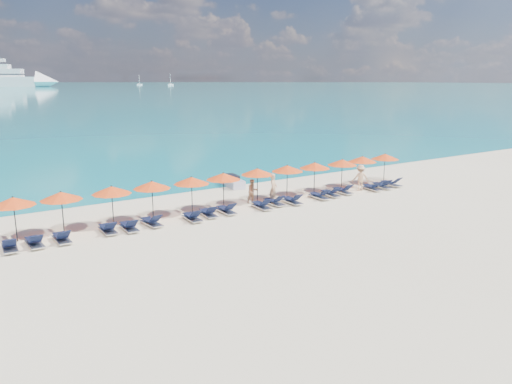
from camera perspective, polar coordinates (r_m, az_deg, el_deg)
ground at (r=27.57m, az=3.43°, el=-3.59°), size 1400.00×1400.00×0.00m
sailboat_near at (r=599.80m, az=-13.18°, el=11.91°), size 6.28×2.09×11.52m
sailboat_far at (r=573.17m, az=-9.75°, el=12.03°), size 6.66×2.22×12.21m
jetski at (r=36.65m, az=-2.64°, el=1.16°), size 1.30×2.64×0.90m
beachgoer_a at (r=31.64m, az=2.00°, el=0.39°), size 0.84×0.82×1.94m
beachgoer_b at (r=31.79m, az=-0.38°, el=0.10°), size 0.78×0.49×1.55m
beachgoer_c at (r=36.11m, az=11.85°, el=1.61°), size 1.31×1.03×1.84m
umbrella_0 at (r=26.68m, az=-26.01°, el=-0.98°), size 2.10×2.10×2.28m
umbrella_1 at (r=26.97m, az=-21.39°, el=-0.41°), size 2.10×2.10×2.28m
umbrella_2 at (r=27.51m, az=-16.18°, el=0.21°), size 2.10×2.10×2.28m
umbrella_3 at (r=28.29m, az=-11.82°, el=0.79°), size 2.10×2.10×2.28m
umbrella_4 at (r=29.15m, az=-7.38°, el=1.31°), size 2.10×2.10×2.28m
umbrella_5 at (r=30.20m, az=-3.75°, el=1.80°), size 2.10×2.10×2.28m
umbrella_6 at (r=31.64m, az=0.16°, el=2.34°), size 2.10×2.10×2.28m
umbrella_7 at (r=32.86m, az=3.60°, el=2.71°), size 2.10×2.10×2.28m
umbrella_8 at (r=34.14m, az=6.72°, el=3.02°), size 2.10×2.10×2.28m
umbrella_9 at (r=35.73m, az=9.83°, el=3.36°), size 2.10×2.10×2.28m
umbrella_10 at (r=37.41m, az=12.07°, el=3.69°), size 2.10×2.10×2.28m
umbrella_11 at (r=39.08m, az=14.53°, el=3.94°), size 2.10×2.10×2.28m
lounger_0 at (r=25.84m, az=-26.34°, el=-5.54°), size 0.71×1.73×0.66m
lounger_1 at (r=25.96m, az=-24.00°, el=-5.23°), size 0.69×1.72×0.66m
lounger_2 at (r=26.12m, az=-21.31°, el=-4.88°), size 0.64×1.71×0.66m
lounger_3 at (r=26.86m, az=-16.57°, el=-4.04°), size 0.67×1.72×0.66m
lounger_4 at (r=26.98m, az=-14.30°, el=-3.83°), size 0.67×1.72×0.66m
lounger_5 at (r=27.57m, az=-11.83°, el=-3.34°), size 0.77×1.75×0.66m
lounger_6 at (r=28.15m, az=-7.30°, el=-2.83°), size 0.70×1.73×0.66m
lounger_7 at (r=28.90m, az=-5.47°, el=-2.37°), size 0.79×1.76×0.66m
lounger_8 at (r=29.47m, az=-3.42°, el=-2.03°), size 0.68×1.72×0.66m
lounger_9 at (r=30.45m, az=0.65°, el=-1.52°), size 0.75×1.74×0.66m
lounger_10 at (r=31.33m, az=2.09°, el=-1.12°), size 0.67×1.72×0.66m
lounger_11 at (r=31.75m, az=4.17°, el=-0.95°), size 0.73×1.74×0.66m
lounger_12 at (r=33.21m, az=7.25°, el=-0.41°), size 0.65×1.71×0.66m
lounger_13 at (r=34.03m, az=8.52°, el=-0.12°), size 0.78×1.75×0.66m
lounger_14 at (r=34.98m, az=9.89°, el=0.18°), size 0.70×1.73×0.66m
lounger_15 at (r=36.42m, az=13.12°, el=0.54°), size 0.79×1.75×0.66m
lounger_16 at (r=37.23m, az=14.20°, el=0.74°), size 0.79×1.75×0.66m
lounger_17 at (r=38.14m, az=15.19°, el=0.97°), size 0.66×1.72×0.66m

